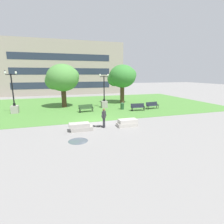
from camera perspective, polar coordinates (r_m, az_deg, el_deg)
The scene contains 16 objects.
ground_plane at distance 17.27m, azimuth -5.53°, elevation -3.23°, with size 140.00×140.00×0.00m, color gray.
grass_lawn at distance 26.91m, azimuth -9.98°, elevation 2.27°, with size 40.00×20.00×0.02m, color #4C8438.
concrete_block_center at distance 14.78m, azimuth -10.25°, elevation -4.81°, with size 1.92×0.90×0.64m.
concrete_block_left at distance 15.79m, azimuth 5.03°, elevation -3.55°, with size 1.80×0.90×0.64m.
person_skateboarder at distance 15.18m, azimuth -2.65°, elevation -1.57°, with size 0.59×0.50×1.71m.
skateboard at distance 15.59m, azimuth -4.44°, elevation -4.58°, with size 1.01×0.59×0.14m.
puddle at distance 12.64m, azimuth -11.00°, elevation -9.28°, with size 1.38×1.38×0.01m, color #47515B.
park_bench_near_left at distance 22.56m, azimuth 8.41°, elevation 1.77°, with size 1.83×0.65×0.90m.
park_bench_near_right at distance 21.78m, azimuth -8.51°, elevation 1.39°, with size 1.86×0.79×0.90m.
park_bench_far_left at distance 24.15m, azimuth 13.00°, elevation 2.28°, with size 1.85×0.77×0.90m.
lamp_post_right at distance 23.79m, azimuth -29.27°, elevation 2.10°, with size 1.32×0.80×5.03m.
lamp_post_left at distance 24.41m, azimuth -2.56°, elevation 3.76°, with size 1.32×0.80×4.73m.
tree_near_right at distance 25.25m, azimuth -15.89°, elevation 10.56°, with size 4.58×4.36×5.95m.
tree_far_right at distance 28.06m, azimuth 3.30°, elevation 11.44°, with size 4.41×4.20×6.04m.
trash_bin at distance 23.17m, azimuth 3.37°, elevation 2.07°, with size 0.49×0.49×0.96m.
building_facade_distant at distance 40.84m, azimuth -15.85°, elevation 13.64°, with size 27.99×1.03×11.81m.
Camera 1 is at (-3.38, -16.30, 4.60)m, focal length 28.00 mm.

